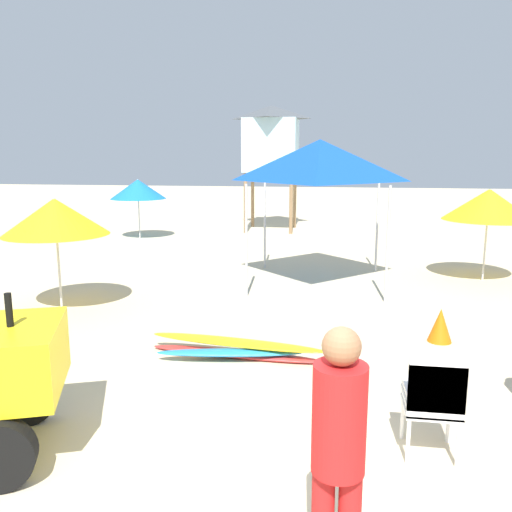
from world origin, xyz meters
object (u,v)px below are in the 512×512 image
object	(u,v)px
lifeguard_tower	(271,139)
beach_umbrella_left	(55,217)
beach_umbrella_mid	(489,204)
beach_umbrella_far	(138,189)
popup_canopy	(320,160)
stacked_plastic_chairs	(434,395)
surfboard_pile	(235,349)
lifeguard_near_center	(338,446)
traffic_cone_near	(440,325)

from	to	relation	value
lifeguard_tower	beach_umbrella_left	size ratio (longest dim) A/B	2.22
beach_umbrella_mid	beach_umbrella_far	world-z (taller)	beach_umbrella_mid
popup_canopy	beach_umbrella_far	size ratio (longest dim) A/B	1.57
stacked_plastic_chairs	beach_umbrella_far	bearing A→B (deg)	121.53
surfboard_pile	lifeguard_tower	distance (m)	12.47
lifeguard_tower	beach_umbrella_left	bearing A→B (deg)	-103.31
surfboard_pile	popup_canopy	bearing A→B (deg)	78.10
lifeguard_near_center	beach_umbrella_left	xyz separation A→B (m)	(-4.78, 5.47, 0.64)
surfboard_pile	beach_umbrella_left	xyz separation A→B (m)	(-3.44, 1.78, 1.51)
beach_umbrella_far	stacked_plastic_chairs	bearing A→B (deg)	-58.47
popup_canopy	beach_umbrella_mid	bearing A→B (deg)	12.22
lifeguard_near_center	beach_umbrella_left	bearing A→B (deg)	131.15
lifeguard_tower	traffic_cone_near	size ratio (longest dim) A/B	8.71
surfboard_pile	lifeguard_tower	size ratio (longest dim) A/B	0.57
beach_umbrella_mid	traffic_cone_near	world-z (taller)	beach_umbrella_mid
beach_umbrella_far	lifeguard_near_center	bearing A→B (deg)	-64.58
stacked_plastic_chairs	surfboard_pile	world-z (taller)	stacked_plastic_chairs
surfboard_pile	beach_umbrella_mid	world-z (taller)	beach_umbrella_mid
lifeguard_near_center	traffic_cone_near	distance (m)	5.04
stacked_plastic_chairs	beach_umbrella_far	distance (m)	13.67
lifeguard_near_center	lifeguard_tower	world-z (taller)	lifeguard_tower
surfboard_pile	beach_umbrella_left	world-z (taller)	beach_umbrella_left
stacked_plastic_chairs	beach_umbrella_left	world-z (taller)	beach_umbrella_left
popup_canopy	beach_umbrella_left	size ratio (longest dim) A/B	1.53
surfboard_pile	traffic_cone_near	distance (m)	3.02
stacked_plastic_chairs	popup_canopy	size ratio (longest dim) A/B	0.34
lifeguard_near_center	beach_umbrella_mid	distance (m)	9.39
stacked_plastic_chairs	popup_canopy	world-z (taller)	popup_canopy
beach_umbrella_mid	traffic_cone_near	size ratio (longest dim) A/B	3.97
stacked_plastic_chairs	beach_umbrella_left	xyz separation A→B (m)	(-5.61, 3.85, 1.03)
surfboard_pile	beach_umbrella_left	size ratio (longest dim) A/B	1.27
lifeguard_tower	beach_umbrella_far	size ratio (longest dim) A/B	2.28
beach_umbrella_mid	popup_canopy	bearing A→B (deg)	-167.78
lifeguard_tower	popup_canopy	bearing A→B (deg)	-75.81
beach_umbrella_left	traffic_cone_near	distance (m)	6.45
beach_umbrella_mid	beach_umbrella_far	bearing A→B (deg)	154.93
lifeguard_tower	beach_umbrella_left	xyz separation A→B (m)	(-2.43, -10.27, -1.56)
lifeguard_near_center	beach_umbrella_left	world-z (taller)	beach_umbrella_left
lifeguard_near_center	lifeguard_tower	size ratio (longest dim) A/B	0.40
lifeguard_near_center	popup_canopy	xyz separation A→B (m)	(-0.41, 8.08, 1.55)
beach_umbrella_left	beach_umbrella_mid	world-z (taller)	beach_umbrella_mid
beach_umbrella_mid	beach_umbrella_far	distance (m)	10.38
beach_umbrella_far	lifeguard_tower	bearing A→B (deg)	32.29
stacked_plastic_chairs	traffic_cone_near	bearing A→B (deg)	78.36
beach_umbrella_left	beach_umbrella_far	bearing A→B (deg)	101.03
beach_umbrella_left	traffic_cone_near	size ratio (longest dim) A/B	3.93
stacked_plastic_chairs	beach_umbrella_mid	xyz separation A→B (m)	(2.27, 7.22, 1.03)
surfboard_pile	beach_umbrella_far	xyz separation A→B (m)	(-4.96, 9.55, 1.45)
stacked_plastic_chairs	beach_umbrella_left	distance (m)	6.88
surfboard_pile	lifeguard_tower	world-z (taller)	lifeguard_tower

